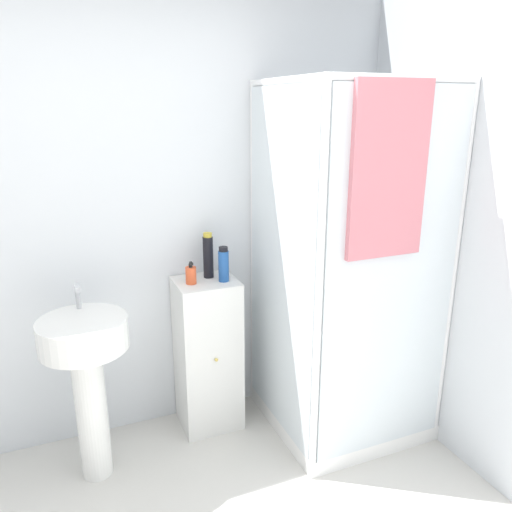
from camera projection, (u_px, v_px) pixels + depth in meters
wall_back at (103, 223)px, 2.67m from camera, size 6.40×0.06×2.50m
shower_enclosure at (341, 338)px, 2.83m from camera, size 0.83×0.86×1.99m
vanity_cabinet at (208, 354)px, 2.92m from camera, size 0.34×0.33×0.91m
sink at (87, 366)px, 2.45m from camera, size 0.43×0.43×1.01m
soap_dispenser at (191, 275)px, 2.73m from camera, size 0.06×0.06×0.13m
shampoo_bottle_tall_black at (208, 256)px, 2.81m from camera, size 0.06×0.06×0.26m
shampoo_bottle_blue at (224, 265)px, 2.75m from camera, size 0.06×0.06×0.20m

